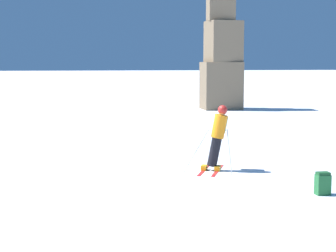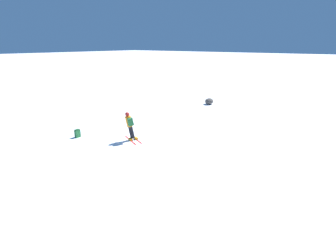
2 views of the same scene
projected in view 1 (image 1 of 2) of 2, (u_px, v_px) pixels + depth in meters
The scene contains 4 objects.
ground_plane at pixel (162, 172), 14.65m from camera, with size 300.00×300.00×0.00m, color white.
skier at pixel (218, 134), 14.73m from camera, with size 1.34×1.69×1.77m.
rock_pillar at pixel (222, 53), 33.26m from camera, with size 2.25×1.98×8.03m.
spare_backpack at pixel (323, 184), 12.15m from camera, with size 0.31×0.23×0.50m.
Camera 1 is at (-2.16, -14.24, 2.90)m, focal length 60.00 mm.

